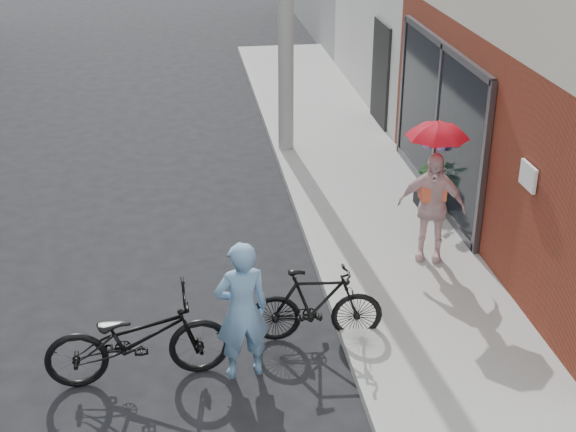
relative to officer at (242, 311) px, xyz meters
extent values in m
plane|color=black|center=(0.31, 0.67, -0.82)|extent=(80.00, 80.00, 0.00)
cube|color=#969590|center=(2.41, 2.67, -0.76)|extent=(2.20, 24.00, 0.12)
cube|color=#9E9E99|center=(1.25, 2.67, -0.76)|extent=(0.12, 24.00, 0.12)
cube|color=black|center=(3.47, 4.17, 0.54)|extent=(0.06, 3.80, 2.40)
cube|color=white|center=(3.47, 0.87, 1.00)|extent=(0.04, 0.40, 0.30)
imported|color=#6D98C2|center=(0.00, 0.00, 0.00)|extent=(0.65, 0.48, 1.64)
imported|color=black|center=(-1.13, 0.08, -0.30)|extent=(2.04, 0.83, 1.05)
imported|color=black|center=(0.91, 0.56, -0.35)|extent=(1.60, 0.57, 0.95)
imported|color=beige|center=(2.76, 2.13, 0.07)|extent=(0.98, 0.70, 1.55)
imported|color=#F61D34|center=(2.76, 2.13, 1.20)|extent=(0.80, 0.80, 0.70)
cube|color=black|center=(3.31, 3.77, -0.59)|extent=(0.44, 0.44, 0.23)
imported|color=#2C6F2E|center=(3.31, 3.77, -0.19)|extent=(0.51, 0.44, 0.57)
camera|label=1|loc=(-0.54, -7.32, 4.63)|focal=50.00mm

